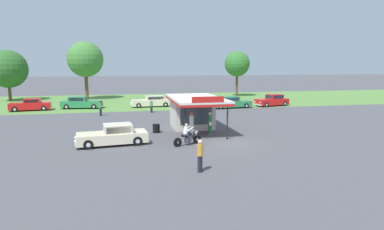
{
  "coord_description": "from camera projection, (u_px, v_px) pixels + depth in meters",
  "views": [
    {
      "loc": [
        -7.34,
        -22.11,
        5.64
      ],
      "look_at": [
        -1.55,
        4.76,
        1.4
      ],
      "focal_mm": 30.38,
      "sensor_mm": 36.0,
      "label": 1
    }
  ],
  "objects": [
    {
      "name": "ground_plane",
      "position": [
        226.0,
        143.0,
        23.75
      ],
      "size": [
        300.0,
        300.0,
        0.0
      ],
      "primitive_type": "plane",
      "color": "#4C4C51"
    },
    {
      "name": "grass_verge_strip",
      "position": [
        169.0,
        100.0,
        52.73
      ],
      "size": [
        120.0,
        24.0,
        0.01
      ],
      "primitive_type": "cube",
      "color": "#56843D",
      "rests_on": "ground"
    },
    {
      "name": "service_station_kiosk",
      "position": [
        193.0,
        109.0,
        29.08
      ],
      "size": [
        4.17,
        7.87,
        3.36
      ],
      "color": "beige",
      "rests_on": "ground"
    },
    {
      "name": "gas_pump_nearside",
      "position": [
        191.0,
        125.0,
        26.12
      ],
      "size": [
        0.44,
        0.44,
        1.91
      ],
      "color": "slate",
      "rests_on": "ground"
    },
    {
      "name": "gas_pump_offside",
      "position": [
        210.0,
        124.0,
        26.44
      ],
      "size": [
        0.44,
        0.44,
        1.87
      ],
      "color": "slate",
      "rests_on": "ground"
    },
    {
      "name": "motorcycle_with_rider",
      "position": [
        187.0,
        136.0,
        22.96
      ],
      "size": [
        2.16,
        1.06,
        1.58
      ],
      "color": "black",
      "rests_on": "ground"
    },
    {
      "name": "featured_classic_sedan",
      "position": [
        113.0,
        135.0,
        23.17
      ],
      "size": [
        5.24,
        2.43,
        1.46
      ],
      "color": "beige",
      "rests_on": "ground"
    },
    {
      "name": "parked_car_back_row_far_right",
      "position": [
        81.0,
        103.0,
        42.56
      ],
      "size": [
        5.45,
        2.52,
        1.55
      ],
      "color": "#2D844C",
      "rests_on": "ground"
    },
    {
      "name": "parked_car_back_row_far_left",
      "position": [
        272.0,
        101.0,
        45.2
      ],
      "size": [
        5.1,
        2.8,
        1.59
      ],
      "color": "red",
      "rests_on": "ground"
    },
    {
      "name": "parked_car_back_row_left",
      "position": [
        152.0,
        102.0,
        44.23
      ],
      "size": [
        5.64,
        2.13,
        1.49
      ],
      "color": "beige",
      "rests_on": "ground"
    },
    {
      "name": "parked_car_back_row_centre_right",
      "position": [
        230.0,
        103.0,
        43.02
      ],
      "size": [
        5.73,
        2.41,
        1.52
      ],
      "color": "#2D844C",
      "rests_on": "ground"
    },
    {
      "name": "parked_car_back_row_right",
      "position": [
        31.0,
        105.0,
        40.52
      ],
      "size": [
        5.08,
        2.34,
        1.5
      ],
      "color": "red",
      "rests_on": "ground"
    },
    {
      "name": "bystander_standing_back_lot",
      "position": [
        100.0,
        108.0,
        36.27
      ],
      "size": [
        0.37,
        0.37,
        1.7
      ],
      "color": "black",
      "rests_on": "ground"
    },
    {
      "name": "bystander_strolling_foreground",
      "position": [
        200.0,
        155.0,
        17.15
      ],
      "size": [
        0.34,
        0.34,
        1.77
      ],
      "color": "black",
      "rests_on": "ground"
    },
    {
      "name": "bystander_admiring_sedan",
      "position": [
        151.0,
        106.0,
        38.77
      ],
      "size": [
        0.34,
        0.34,
        1.49
      ],
      "color": "black",
      "rests_on": "ground"
    },
    {
      "name": "tree_oak_left",
      "position": [
        237.0,
        64.0,
        58.32
      ],
      "size": [
        4.53,
        4.53,
        8.12
      ],
      "color": "brown",
      "rests_on": "ground"
    },
    {
      "name": "tree_oak_centre",
      "position": [
        8.0,
        69.0,
        50.72
      ],
      "size": [
        5.9,
        5.9,
        7.98
      ],
      "color": "brown",
      "rests_on": "ground"
    },
    {
      "name": "tree_oak_far_left",
      "position": [
        85.0,
        59.0,
        53.02
      ],
      "size": [
        5.79,
        5.79,
        9.47
      ],
      "color": "brown",
      "rests_on": "ground"
    },
    {
      "name": "spare_tire_stack",
      "position": [
        156.0,
        128.0,
        27.32
      ],
      "size": [
        0.6,
        0.6,
        0.72
      ],
      "color": "black",
      "rests_on": "ground"
    }
  ]
}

